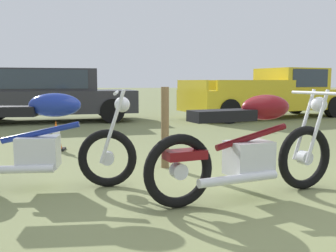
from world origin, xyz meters
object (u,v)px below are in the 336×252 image
(motorcycle_maroon, at_px, (250,147))
(traffic_cone, at_px, (56,137))
(fence_post_wooden, at_px, (165,128))
(car_charcoal, at_px, (44,91))
(motorcycle_blue, at_px, (39,141))
(pickup_truck_yellow, at_px, (274,93))

(motorcycle_maroon, relative_size, traffic_cone, 4.12)
(motorcycle_maroon, relative_size, fence_post_wooden, 1.94)
(car_charcoal, xyz_separation_m, traffic_cone, (1.18, -4.46, -0.62))
(motorcycle_blue, height_order, car_charcoal, car_charcoal)
(car_charcoal, relative_size, pickup_truck_yellow, 0.85)
(motorcycle_blue, xyz_separation_m, car_charcoal, (-1.44, 6.65, 0.35))
(motorcycle_blue, relative_size, fence_post_wooden, 1.98)
(motorcycle_blue, height_order, traffic_cone, motorcycle_blue)
(car_charcoal, relative_size, fence_post_wooden, 4.57)
(car_charcoal, relative_size, traffic_cone, 9.74)
(motorcycle_maroon, bearing_deg, fence_post_wooden, 98.85)
(traffic_cone, height_order, fence_post_wooden, fence_post_wooden)
(traffic_cone, xyz_separation_m, fence_post_wooden, (1.63, -1.36, 0.29))
(traffic_cone, bearing_deg, pickup_truck_yellow, 42.62)
(car_charcoal, height_order, fence_post_wooden, car_charcoal)
(car_charcoal, bearing_deg, fence_post_wooden, -74.18)
(motorcycle_maroon, distance_m, pickup_truck_yellow, 8.37)
(pickup_truck_yellow, distance_m, fence_post_wooden, 7.49)
(pickup_truck_yellow, bearing_deg, traffic_cone, -157.68)
(motorcycle_blue, height_order, motorcycle_maroon, same)
(car_charcoal, bearing_deg, motorcycle_blue, -87.67)
(motorcycle_blue, bearing_deg, car_charcoal, 101.93)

